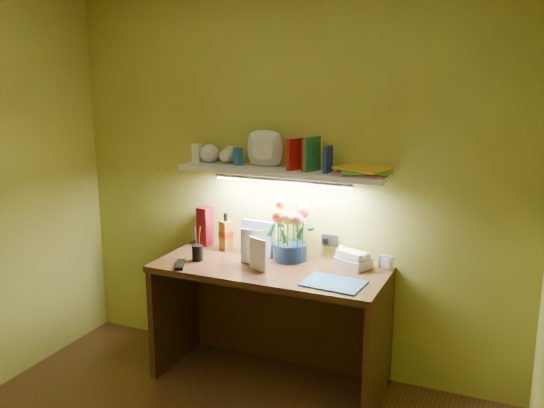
% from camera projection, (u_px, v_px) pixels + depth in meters
% --- Properties ---
extents(desk, '(1.40, 0.60, 0.75)m').
position_uv_depth(desk, '(270.00, 325.00, 3.71)').
color(desk, '#321E0D').
rests_on(desk, ground).
extents(flower_bouquet, '(0.27, 0.27, 0.37)m').
position_uv_depth(flower_bouquet, '(290.00, 231.00, 3.72)').
color(flower_bouquet, '#0B1934').
rests_on(flower_bouquet, desk).
extents(telephone, '(0.23, 0.21, 0.11)m').
position_uv_depth(telephone, '(353.00, 258.00, 3.61)').
color(telephone, white).
rests_on(telephone, desk).
extents(desk_clock, '(0.09, 0.05, 0.08)m').
position_uv_depth(desk_clock, '(386.00, 262.00, 3.58)').
color(desk_clock, silver).
rests_on(desk_clock, desk).
extents(whisky_bottle, '(0.09, 0.09, 0.25)m').
position_uv_depth(whisky_bottle, '(226.00, 232.00, 3.93)').
color(whisky_bottle, '#A4611C').
rests_on(whisky_bottle, desk).
extents(whisky_box, '(0.10, 0.10, 0.26)m').
position_uv_depth(whisky_box, '(205.00, 226.00, 4.04)').
color(whisky_box, '#5E0C11').
rests_on(whisky_box, desk).
extents(pen_cup, '(0.07, 0.07, 0.17)m').
position_uv_depth(pen_cup, '(197.00, 248.00, 3.73)').
color(pen_cup, black).
rests_on(pen_cup, desk).
extents(art_card, '(0.22, 0.06, 0.22)m').
position_uv_depth(art_card, '(257.00, 238.00, 3.83)').
color(art_card, silver).
rests_on(art_card, desk).
extents(tv_remote, '(0.12, 0.17, 0.02)m').
position_uv_depth(tv_remote, '(180.00, 265.00, 3.64)').
color(tv_remote, black).
rests_on(tv_remote, desk).
extents(blue_folder, '(0.34, 0.26, 0.01)m').
position_uv_depth(blue_folder, '(334.00, 283.00, 3.34)').
color(blue_folder, '#2364B3').
rests_on(blue_folder, desk).
extents(desk_book_a, '(0.16, 0.03, 0.22)m').
position_uv_depth(desk_book_a, '(241.00, 245.00, 3.69)').
color(desk_book_a, silver).
rests_on(desk_book_a, desk).
extents(desk_book_b, '(0.14, 0.07, 0.20)m').
position_uv_depth(desk_book_b, '(249.00, 252.00, 3.60)').
color(desk_book_b, white).
rests_on(desk_book_b, desk).
extents(wall_shelf, '(1.32, 0.31, 0.23)m').
position_uv_depth(wall_shelf, '(279.00, 166.00, 3.66)').
color(wall_shelf, white).
rests_on(wall_shelf, ground).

